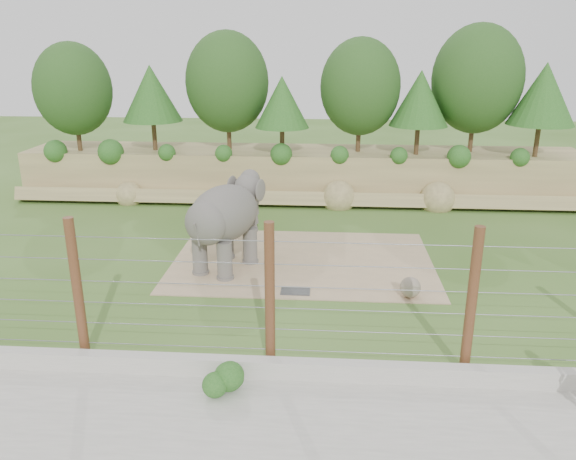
{
  "coord_description": "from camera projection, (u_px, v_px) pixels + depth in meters",
  "views": [
    {
      "loc": [
        1.37,
        -17.31,
        8.14
      ],
      "look_at": [
        0.0,
        2.0,
        1.6
      ],
      "focal_mm": 35.0,
      "sensor_mm": 36.0,
      "label": 1
    }
  ],
  "objects": [
    {
      "name": "dirt_patch",
      "position": [
        303.0,
        261.0,
        21.85
      ],
      "size": [
        10.0,
        7.0,
        0.02
      ],
      "primitive_type": "cube",
      "color": "tan",
      "rests_on": "ground"
    },
    {
      "name": "walkway",
      "position": [
        259.0,
        427.0,
        12.44
      ],
      "size": [
        26.0,
        4.0,
        0.01
      ],
      "primitive_type": "cube",
      "color": "#ABA89E",
      "rests_on": "ground"
    },
    {
      "name": "stone_ball",
      "position": [
        410.0,
        287.0,
        18.63
      ],
      "size": [
        0.7,
        0.7,
        0.7
      ],
      "primitive_type": "sphere",
      "color": "gray",
      "rests_on": "dirt_patch"
    },
    {
      "name": "retaining_wall",
      "position": [
        269.0,
        368.0,
        14.25
      ],
      "size": [
        26.0,
        0.35,
        0.5
      ],
      "primitive_type": "cube",
      "color": "#ABA89E",
      "rests_on": "ground"
    },
    {
      "name": "barrier_fence",
      "position": [
        270.0,
        297.0,
        14.16
      ],
      "size": [
        20.26,
        0.26,
        4.0
      ],
      "color": "#4F2913",
      "rests_on": "ground"
    },
    {
      "name": "walkway_shrub",
      "position": [
        224.0,
        379.0,
        13.51
      ],
      "size": [
        0.77,
        0.77,
        0.77
      ],
      "primitive_type": "sphere",
      "color": "#20571C",
      "rests_on": "walkway"
    },
    {
      "name": "ground",
      "position": [
        284.0,
        293.0,
        19.05
      ],
      "size": [
        90.0,
        90.0,
        0.0
      ],
      "primitive_type": "plane",
      "color": "#3B6120",
      "rests_on": "ground"
    },
    {
      "name": "elephant",
      "position": [
        225.0,
        226.0,
        20.65
      ],
      "size": [
        3.24,
        4.47,
        3.33
      ],
      "primitive_type": null,
      "rotation": [
        0.0,
        0.0,
        -0.41
      ],
      "color": "#635E58",
      "rests_on": "ground"
    },
    {
      "name": "drain_grate",
      "position": [
        295.0,
        291.0,
        19.12
      ],
      "size": [
        1.0,
        0.6,
        0.03
      ],
      "primitive_type": "cube",
      "color": "#262628",
      "rests_on": "dirt_patch"
    },
    {
      "name": "back_embankment",
      "position": [
        313.0,
        124.0,
        29.72
      ],
      "size": [
        30.0,
        5.52,
        8.77
      ],
      "color": "olive",
      "rests_on": "ground"
    }
  ]
}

